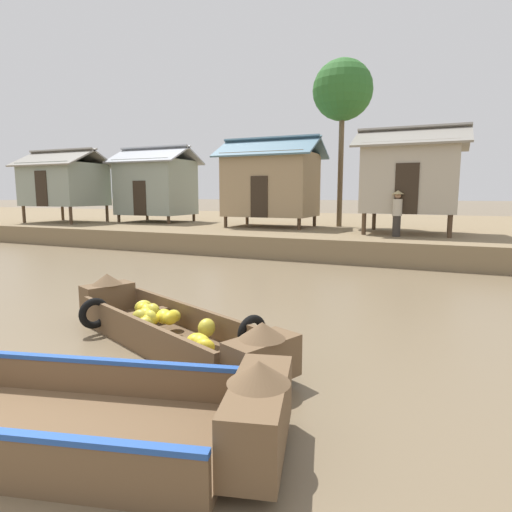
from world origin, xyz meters
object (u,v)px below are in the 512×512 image
stilt_house_mid_left (156,186)px  stilt_house_mid_right (271,184)px  viewer_boat (0,407)px  vendor_person (397,211)px  stilt_house_left (64,183)px  palm_tree_near (343,91)px  stilt_house_right (410,177)px  banana_boat (167,326)px

stilt_house_mid_left → stilt_house_mid_right: (7.13, -0.88, 0.06)m
viewer_boat → stilt_house_mid_left: 20.35m
vendor_person → stilt_house_left: bearing=176.0°
stilt_house_mid_right → palm_tree_near: bearing=25.8°
palm_tree_near → stilt_house_right: bearing=-36.7°
stilt_house_mid_right → vendor_person: size_ratio=2.80×
banana_boat → stilt_house_right: 12.96m
viewer_boat → vendor_person: 13.90m
banana_boat → viewer_boat: (0.01, -2.77, -0.02)m
banana_boat → vendor_person: vendor_person is taller
palm_tree_near → stilt_house_left: bearing=-169.0°
stilt_house_mid_left → stilt_house_mid_right: bearing=-7.0°
palm_tree_near → viewer_boat: bearing=-87.7°
banana_boat → stilt_house_mid_right: bearing=105.0°
banana_boat → vendor_person: (2.29, 10.87, 1.43)m
banana_boat → vendor_person: size_ratio=2.83×
viewer_boat → stilt_house_mid_right: (-3.62, 16.22, 2.53)m
banana_boat → stilt_house_right: (2.56, 12.42, 2.67)m
banana_boat → palm_tree_near: 16.29m
stilt_house_left → vendor_person: size_ratio=2.69×
stilt_house_mid_right → vendor_person: bearing=-23.6°
stilt_house_mid_left → stilt_house_mid_right: 7.18m
stilt_house_mid_left → vendor_person: (13.03, -3.46, -1.02)m
stilt_house_right → banana_boat: bearing=-101.7°
banana_boat → stilt_house_mid_left: 18.07m
banana_boat → viewer_boat: viewer_boat is taller
banana_boat → stilt_house_left: bearing=141.3°
stilt_house_left → palm_tree_near: size_ratio=0.59×
stilt_house_mid_left → stilt_house_left: bearing=-152.5°
viewer_boat → stilt_house_mid_right: 16.81m
stilt_house_left → banana_boat: bearing=-38.7°
stilt_house_right → vendor_person: stilt_house_right is taller
banana_boat → stilt_house_mid_right: (-3.61, 13.45, 2.50)m
viewer_boat → vendor_person: vendor_person is taller
palm_tree_near → stilt_house_mid_right: bearing=-154.2°
palm_tree_near → stilt_house_mid_left: bearing=-177.0°
stilt_house_right → vendor_person: 2.01m
vendor_person → viewer_boat: bearing=-99.5°
stilt_house_mid_right → palm_tree_near: size_ratio=0.62×
banana_boat → stilt_house_right: bearing=78.3°
banana_boat → vendor_person: 11.20m
palm_tree_near → vendor_person: palm_tree_near is taller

